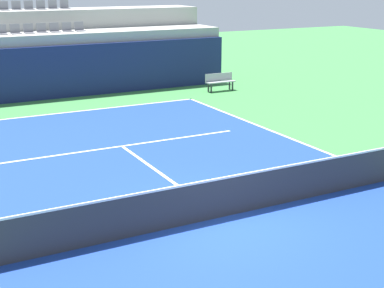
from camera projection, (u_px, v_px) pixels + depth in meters
The scene contains 12 objects.
ground_plane at pixel (222, 217), 12.91m from camera, with size 80.00×80.00×0.00m, color #387A3D.
court_surface at pixel (222, 217), 12.91m from camera, with size 11.00×24.00×0.01m, color navy.
baseline_far at pixel (74, 112), 23.05m from camera, with size 11.00×0.10×0.00m, color white.
service_line_far at pixel (122, 146), 18.34m from camera, with size 8.26×0.10×0.00m, color white.
centre_service_line at pixel (163, 175), 15.63m from camera, with size 0.10×6.40×0.00m, color white.
back_wall at pixel (53, 73), 25.33m from camera, with size 17.57×0.30×2.38m, color navy.
stands_tier_lower at pixel (45, 63), 26.41m from camera, with size 17.57×2.40×2.85m, color #9E9E99.
stands_tier_upper at pixel (33, 48), 28.32m from camera, with size 17.57×2.40×3.78m, color #9E9E99.
seating_row_lower at pixel (42, 30), 26.05m from camera, with size 4.04×0.44×0.44m.
seating_row_upper at pixel (29, 7), 27.83m from camera, with size 4.04×0.44×0.44m.
tennis_net at pixel (222, 197), 12.77m from camera, with size 11.08×0.08×1.07m.
player_bench at pixel (220, 80), 27.27m from camera, with size 1.50×0.40×0.85m.
Camera 1 is at (-6.14, -10.22, 5.29)m, focal length 52.50 mm.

